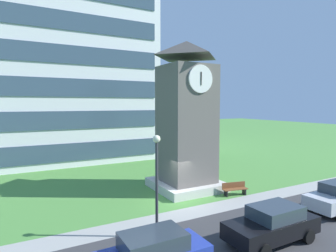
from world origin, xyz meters
TOP-DOWN VIEW (x-y plane):
  - ground_plane at (0.00, 0.00)m, footprint 160.00×160.00m
  - street_asphalt at (0.00, -6.52)m, footprint 120.00×7.20m
  - kerb_strip at (0.00, -2.12)m, footprint 120.00×1.60m
  - office_building at (-4.06, 21.31)m, footprint 19.28×16.00m
  - clock_tower at (2.02, 2.11)m, footprint 4.70×4.70m
  - park_bench at (4.19, -0.85)m, footprint 1.86×0.84m
  - street_lamp at (-3.36, -3.85)m, footprint 0.36×0.36m
  - tree_by_building at (9.11, 13.36)m, footprint 3.51×3.51m
  - parked_car_black at (1.13, -6.83)m, footprint 4.58×2.01m

SIDE VIEW (x-z plane):
  - ground_plane at x=0.00m, z-range 0.00..0.00m
  - kerb_strip at x=0.00m, z-range 0.00..0.01m
  - street_asphalt at x=0.00m, z-range 0.00..0.01m
  - park_bench at x=4.19m, z-range 0.02..0.90m
  - parked_car_black at x=1.13m, z-range 0.02..1.71m
  - street_lamp at x=-3.36m, z-range 0.66..5.60m
  - tree_by_building at x=9.11m, z-range 0.76..5.82m
  - clock_tower at x=2.02m, z-range -0.56..10.41m
  - office_building at x=-4.06m, z-range 0.00..25.60m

